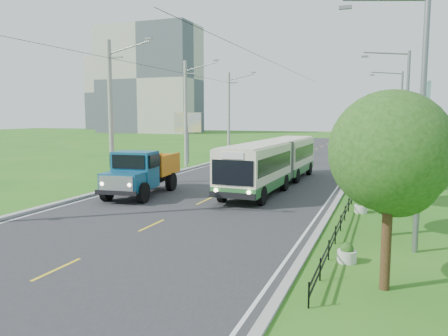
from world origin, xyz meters
The scene contains 30 objects.
ground centered at (0.00, 0.00, 0.00)m, with size 240.00×240.00×0.00m, color #236918.
road centered at (0.00, 20.00, 0.01)m, with size 14.00×120.00×0.02m, color #28282B.
curb_left centered at (-7.20, 20.00, 0.07)m, with size 0.40×120.00×0.15m, color #9E9E99.
curb_right centered at (7.15, 20.00, 0.05)m, with size 0.30×120.00×0.10m, color #9E9E99.
edge_line_left centered at (-6.65, 20.00, 0.02)m, with size 0.12×120.00×0.00m, color silver.
edge_line_right centered at (6.65, 20.00, 0.02)m, with size 0.12×120.00×0.00m, color silver.
centre_dash centered at (0.00, 0.00, 0.02)m, with size 0.12×2.20×0.00m, color yellow.
railing_right centered at (8.00, 14.00, 0.30)m, with size 0.04×40.00×0.60m, color black.
pole_near centered at (-8.26, 9.00, 5.09)m, with size 3.51×0.32×10.00m.
pole_mid centered at (-8.26, 21.00, 5.09)m, with size 3.51×0.32×10.00m.
pole_far centered at (-8.26, 33.00, 5.09)m, with size 3.51×0.32×10.00m.
tree_front centered at (9.86, -3.86, 3.72)m, with size 3.36×3.41×5.60m.
tree_second centered at (9.86, 2.14, 3.52)m, with size 3.18×3.26×5.30m.
tree_third centered at (9.86, 8.14, 3.99)m, with size 3.60×3.62×6.00m.
tree_fourth centered at (9.86, 14.14, 3.59)m, with size 3.24×3.31×5.40m.
tree_fifth centered at (9.86, 20.14, 3.85)m, with size 3.48×3.52×5.80m.
tree_back centered at (9.86, 26.14, 3.65)m, with size 3.30×3.36×5.50m.
streetlight_near centered at (10.64, 0.00, 4.90)m, with size 3.02×0.20×9.07m.
streetlight_mid centered at (10.64, 14.00, 4.90)m, with size 3.02×0.20×9.07m.
streetlight_far centered at (10.64, 28.00, 4.90)m, with size 3.02×0.20×9.07m.
planter_front centered at (8.60, -2.00, 0.29)m, with size 0.64×0.64×0.67m.
planter_near centered at (8.60, 6.00, 0.29)m, with size 0.64×0.64×0.67m.
planter_mid centered at (8.60, 14.00, 0.29)m, with size 0.64×0.64×0.67m.
planter_far centered at (8.60, 22.00, 0.29)m, with size 0.64×0.64×0.67m.
billboard_left centered at (-9.50, 24.00, 3.87)m, with size 3.00×0.20×5.20m.
billboard_right centered at (12.30, 20.00, 5.34)m, with size 0.24×6.00×7.30m.
apartment_near centered at (-55.00, 95.00, 15.00)m, with size 28.00×14.00×30.00m, color #B7B2A3.
apartment_far centered at (-80.00, 120.00, 13.00)m, with size 24.00×14.00×26.00m, color #B7B2A3.
bus centered at (2.41, 12.54, 1.85)m, with size 3.03×16.04×3.08m.
dump_truck centered at (-4.36, 6.43, 1.58)m, with size 3.17×6.85×2.79m.
Camera 1 is at (9.71, -16.71, 4.89)m, focal length 35.00 mm.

